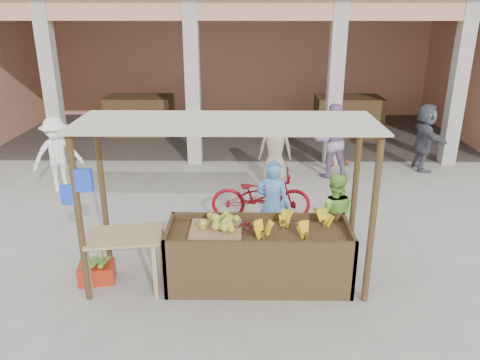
{
  "coord_description": "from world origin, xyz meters",
  "views": [
    {
      "loc": [
        0.31,
        -5.93,
        3.79
      ],
      "look_at": [
        0.22,
        1.2,
        1.15
      ],
      "focal_mm": 35.0,
      "sensor_mm": 36.0,
      "label": 1
    }
  ],
  "objects_px": {
    "fruit_stall": "(258,258)",
    "vendor_green": "(334,213)",
    "motorcycle": "(261,195)",
    "vendor_blue": "(273,202)",
    "red_crate": "(97,273)",
    "side_table": "(125,244)"
  },
  "relations": [
    {
      "from": "side_table",
      "to": "red_crate",
      "type": "xyz_separation_m",
      "value": [
        -0.49,
        0.13,
        -0.56
      ]
    },
    {
      "from": "side_table",
      "to": "vendor_blue",
      "type": "height_order",
      "value": "vendor_blue"
    },
    {
      "from": "side_table",
      "to": "vendor_green",
      "type": "xyz_separation_m",
      "value": [
        3.08,
        0.97,
        0.05
      ]
    },
    {
      "from": "vendor_blue",
      "to": "motorcycle",
      "type": "bearing_deg",
      "value": -62.4
    },
    {
      "from": "fruit_stall",
      "to": "vendor_blue",
      "type": "relative_size",
      "value": 1.58
    },
    {
      "from": "vendor_blue",
      "to": "side_table",
      "type": "bearing_deg",
      "value": 48.98
    },
    {
      "from": "fruit_stall",
      "to": "vendor_green",
      "type": "bearing_deg",
      "value": 34.66
    },
    {
      "from": "red_crate",
      "to": "vendor_blue",
      "type": "distance_m",
      "value": 2.9
    },
    {
      "from": "red_crate",
      "to": "vendor_green",
      "type": "xyz_separation_m",
      "value": [
        3.58,
        0.84,
        0.6
      ]
    },
    {
      "from": "motorcycle",
      "to": "vendor_green",
      "type": "bearing_deg",
      "value": -139.02
    },
    {
      "from": "fruit_stall",
      "to": "red_crate",
      "type": "distance_m",
      "value": 2.38
    },
    {
      "from": "side_table",
      "to": "vendor_blue",
      "type": "relative_size",
      "value": 0.68
    },
    {
      "from": "fruit_stall",
      "to": "side_table",
      "type": "bearing_deg",
      "value": -175.86
    },
    {
      "from": "fruit_stall",
      "to": "motorcycle",
      "type": "xyz_separation_m",
      "value": [
        0.1,
        2.15,
        0.11
      ]
    },
    {
      "from": "fruit_stall",
      "to": "motorcycle",
      "type": "distance_m",
      "value": 2.16
    },
    {
      "from": "red_crate",
      "to": "vendor_blue",
      "type": "relative_size",
      "value": 0.31
    },
    {
      "from": "motorcycle",
      "to": "vendor_blue",
      "type": "bearing_deg",
      "value": -171.38
    },
    {
      "from": "fruit_stall",
      "to": "side_table",
      "type": "height_order",
      "value": "side_table"
    },
    {
      "from": "fruit_stall",
      "to": "vendor_green",
      "type": "xyz_separation_m",
      "value": [
        1.21,
        0.83,
        0.33
      ]
    },
    {
      "from": "side_table",
      "to": "vendor_green",
      "type": "height_order",
      "value": "vendor_green"
    },
    {
      "from": "fruit_stall",
      "to": "motorcycle",
      "type": "relative_size",
      "value": 1.34
    },
    {
      "from": "fruit_stall",
      "to": "motorcycle",
      "type": "bearing_deg",
      "value": 87.38
    }
  ]
}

